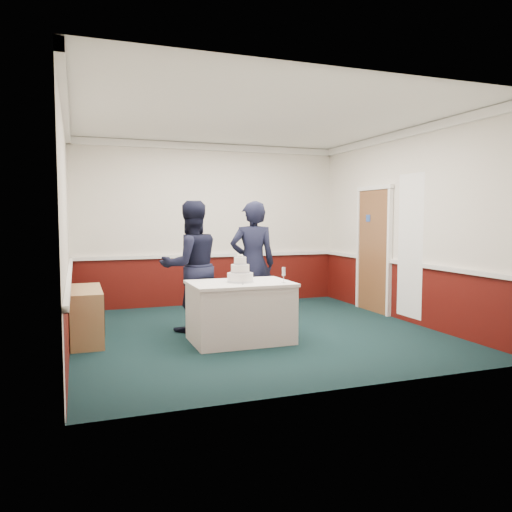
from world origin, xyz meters
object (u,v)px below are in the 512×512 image
object	(u,v)px
cake_table	(240,311)
wedding_cake	(240,274)
cake_knife	(243,284)
person_man	(191,266)
sideboard	(86,315)
champagne_flute	(284,272)
person_woman	(253,264)

from	to	relation	value
cake_table	wedding_cake	size ratio (longest dim) A/B	3.63
cake_knife	person_man	distance (m)	1.14
sideboard	person_man	xyz separation A→B (m)	(1.44, 0.14, 0.59)
champagne_flute	person_woman	size ratio (longest dim) A/B	0.11
cake_table	wedding_cake	world-z (taller)	wedding_cake
cake_knife	person_man	size ratio (longest dim) A/B	0.12
cake_knife	champagne_flute	size ratio (longest dim) A/B	1.07
champagne_flute	person_woman	distance (m)	1.16
wedding_cake	person_woman	size ratio (longest dim) A/B	0.19
champagne_flute	sideboard	bearing A→B (deg)	157.83
person_man	person_woman	world-z (taller)	person_woman
champagne_flute	person_man	bearing A→B (deg)	130.94
cake_knife	person_man	xyz separation A→B (m)	(-0.44, 1.04, 0.14)
wedding_cake	person_woman	bearing A→B (deg)	61.01
sideboard	person_woman	bearing A→B (deg)	4.20
wedding_cake	person_woman	xyz separation A→B (m)	(0.49, 0.88, 0.04)
cake_knife	person_man	world-z (taller)	person_man
champagne_flute	person_man	world-z (taller)	person_man
cake_knife	person_woman	world-z (taller)	person_woman
champagne_flute	person_woman	xyz separation A→B (m)	(-0.01, 1.16, 0.01)
cake_table	cake_knife	bearing A→B (deg)	-98.53
wedding_cake	person_woman	world-z (taller)	person_woman
sideboard	person_woman	world-z (taller)	person_woman
sideboard	person_woman	xyz separation A→B (m)	(2.40, 0.18, 0.59)
wedding_cake	cake_knife	world-z (taller)	wedding_cake
sideboard	person_woman	size ratio (longest dim) A/B	0.64
cake_table	champagne_flute	world-z (taller)	champagne_flute
cake_knife	cake_table	bearing A→B (deg)	100.49
cake_knife	person_woman	bearing A→B (deg)	83.42
person_man	cake_table	bearing A→B (deg)	110.30
sideboard	champagne_flute	bearing A→B (deg)	-22.17
sideboard	wedding_cake	size ratio (longest dim) A/B	3.30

